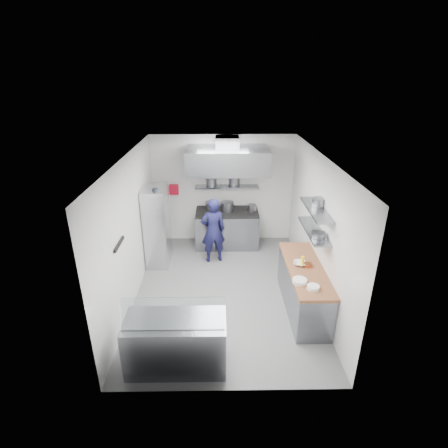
{
  "coord_description": "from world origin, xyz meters",
  "views": [
    {
      "loc": [
        -0.1,
        -6.12,
        4.18
      ],
      "look_at": [
        0.0,
        0.6,
        1.25
      ],
      "focal_mm": 28.0,
      "sensor_mm": 36.0,
      "label": 1
    }
  ],
  "objects_px": {
    "chef": "(213,231)",
    "wire_rack": "(157,226)",
    "gas_range": "(227,229)",
    "display_case": "(176,343)"
  },
  "relations": [
    {
      "from": "chef",
      "to": "wire_rack",
      "type": "relative_size",
      "value": 0.85
    },
    {
      "from": "chef",
      "to": "display_case",
      "type": "bearing_deg",
      "value": 67.45
    },
    {
      "from": "wire_rack",
      "to": "display_case",
      "type": "distance_m",
      "value": 3.39
    },
    {
      "from": "chef",
      "to": "wire_rack",
      "type": "distance_m",
      "value": 1.29
    },
    {
      "from": "gas_range",
      "to": "display_case",
      "type": "height_order",
      "value": "gas_range"
    },
    {
      "from": "chef",
      "to": "wire_rack",
      "type": "bearing_deg",
      "value": -12.91
    },
    {
      "from": "gas_range",
      "to": "chef",
      "type": "relative_size",
      "value": 1.01
    },
    {
      "from": "wire_rack",
      "to": "display_case",
      "type": "height_order",
      "value": "wire_rack"
    },
    {
      "from": "gas_range",
      "to": "wire_rack",
      "type": "distance_m",
      "value": 1.89
    },
    {
      "from": "chef",
      "to": "display_case",
      "type": "xyz_separation_m",
      "value": [
        -0.52,
        -3.28,
        -0.36
      ]
    }
  ]
}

